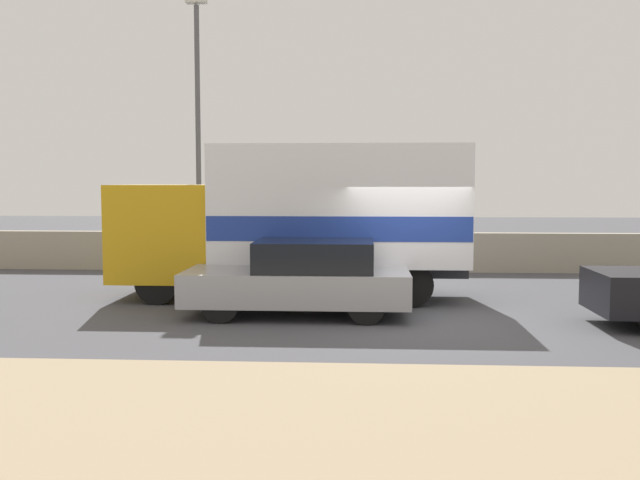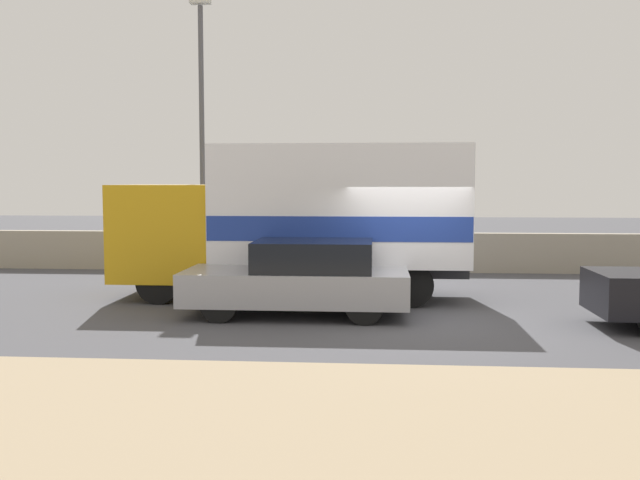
% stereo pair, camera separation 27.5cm
% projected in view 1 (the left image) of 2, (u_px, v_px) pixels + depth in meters
% --- Properties ---
extents(ground_plane, '(80.00, 80.00, 0.00)m').
position_uv_depth(ground_plane, '(412.00, 320.00, 13.42)').
color(ground_plane, '#47474C').
extents(dirt_shoulder_foreground, '(60.00, 6.69, 0.04)m').
position_uv_depth(dirt_shoulder_foreground, '(462.00, 457.00, 6.68)').
color(dirt_shoulder_foreground, '#9E896B').
rests_on(dirt_shoulder_foreground, ground_plane).
extents(stone_wall_backdrop, '(60.00, 0.35, 1.14)m').
position_uv_depth(stone_wall_backdrop, '(395.00, 252.00, 20.69)').
color(stone_wall_backdrop, '#A39984').
rests_on(stone_wall_backdrop, ground_plane).
extents(street_lamp, '(0.56, 0.28, 7.65)m').
position_uv_depth(street_lamp, '(198.00, 117.00, 19.60)').
color(street_lamp, '#4C4C51').
rests_on(street_lamp, ground_plane).
extents(box_truck, '(7.72, 2.55, 3.38)m').
position_uv_depth(box_truck, '(307.00, 217.00, 15.78)').
color(box_truck, gold).
rests_on(box_truck, ground_plane).
extents(car_hatchback, '(4.33, 1.89, 1.47)m').
position_uv_depth(car_hatchback, '(302.00, 278.00, 13.82)').
color(car_hatchback, '#9E9EA3').
rests_on(car_hatchback, ground_plane).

